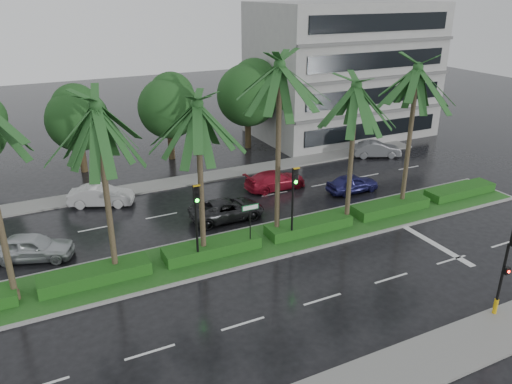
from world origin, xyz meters
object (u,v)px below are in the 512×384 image
signal_median_left (197,212)px  car_silver (32,247)px  car_darkgrey (227,209)px  car_blue (352,183)px  street_sign (250,216)px  car_white (101,196)px  signal_near (506,266)px  car_red (275,180)px  car_grey (376,149)px

signal_median_left → car_silver: bearing=149.1°
signal_median_left → car_silver: 9.03m
signal_median_left → car_darkgrey: (3.50, 4.49, -2.36)m
signal_median_left → car_blue: (13.00, 4.65, -2.37)m
car_darkgrey → car_blue: 9.50m
street_sign → car_white: size_ratio=0.64×
signal_near → car_blue: bearing=78.2°
car_white → car_blue: 16.88m
street_sign → car_darkgrey: (0.50, 4.30, -1.48)m
car_silver → car_white: 7.15m
car_silver → car_white: size_ratio=1.02×
car_darkgrey → car_blue: bearing=-87.5°
signal_median_left → car_white: signal_median_left is taller
signal_near → signal_median_left: (-10.00, 9.69, 0.49)m
signal_median_left → street_sign: size_ratio=1.68×
signal_median_left → car_red: (8.50, 7.54, -2.36)m
car_grey → car_white: bearing=112.9°
car_red → car_grey: size_ratio=1.11×
car_white → car_grey: car_white is taller
car_white → car_blue: bearing=-86.3°
signal_median_left → signal_near: bearing=-44.1°
car_white → car_darkgrey: size_ratio=0.88×
street_sign → signal_median_left: bearing=-176.5°
car_red → car_blue: size_ratio=1.19×
car_silver → car_darkgrey: 11.00m
car_white → car_red: (11.50, -2.50, -0.03)m
car_white → signal_median_left: bearing=-141.0°
car_darkgrey → car_red: size_ratio=1.04×
car_grey → street_sign: bearing=143.9°
car_white → car_darkgrey: bearing=-108.2°
car_red → car_blue: bearing=-123.9°
street_sign → car_blue: size_ratio=0.70×
signal_median_left → car_darkgrey: size_ratio=0.95×
car_white → signal_near: bearing=-124.3°
signal_median_left → car_grey: size_ratio=1.10×
street_sign → car_silver: street_sign is taller
car_silver → car_darkgrey: (11.00, 0.00, -0.07)m
street_sign → car_blue: (10.00, 4.47, -1.49)m
street_sign → car_grey: bearing=31.0°
car_blue → car_white: bearing=72.0°
car_red → car_darkgrey: bearing=120.2°
signal_median_left → car_darkgrey: 6.16m
car_silver → car_darkgrey: car_silver is taller
signal_near → street_sign: bearing=125.3°
street_sign → car_silver: (-10.50, 4.30, -1.42)m
car_blue → car_grey: size_ratio=0.93×
car_blue → signal_median_left: bearing=110.3°
car_grey → signal_median_left: bearing=140.2°
signal_median_left → car_blue: bearing=19.7°
signal_median_left → street_sign: bearing=3.5°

